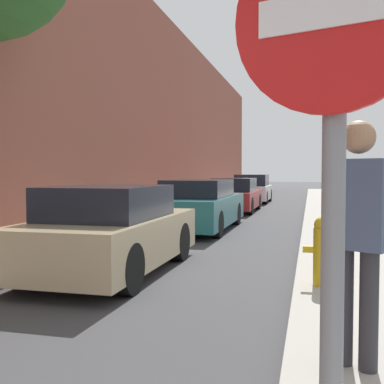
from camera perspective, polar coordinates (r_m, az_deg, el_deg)
The scene contains 12 objects.
ground_plane at distance 15.88m, azimuth 6.60°, elevation -3.27°, with size 120.00×120.00×0.00m, color #3D3D3F.
sidewalk_left at distance 16.51m, azimuth -3.43°, elevation -2.83°, with size 2.00×52.00×0.12m.
sidewalk_right at distance 15.75m, azimuth 17.13°, elevation -3.19°, with size 2.00×52.00×0.12m.
building_facade_left at distance 17.09m, azimuth -7.87°, elevation 10.97°, with size 0.70×52.00×8.23m.
parked_car_champagne at distance 7.43m, azimuth -9.77°, elevation -4.74°, with size 1.71×3.90×1.37m.
parked_car_teal at distance 12.73m, azimuth 0.95°, elevation -1.68°, with size 1.73×4.68×1.37m.
parked_car_red at distance 18.68m, azimuth 5.28°, elevation -0.45°, with size 1.71×4.27×1.34m.
parked_car_white at distance 24.30m, azimuth 7.35°, elevation 0.32°, with size 1.77×3.94×1.45m.
fire_hydrant at distance 6.27m, azimuth 15.59°, elevation -6.84°, with size 0.49×0.23×0.89m.
traffic_sign_post at distance 1.44m, azimuth 16.71°, elevation 9.57°, with size 0.69×0.24×2.47m.
pedestrian at distance 3.67m, azimuth 19.51°, elevation -4.03°, with size 0.48×0.39×1.84m.
bicycle at distance 10.66m, azimuth 18.37°, elevation -3.69°, with size 0.44×1.63×0.66m.
Camera 1 is at (2.10, 0.34, 1.58)m, focal length 43.76 mm.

